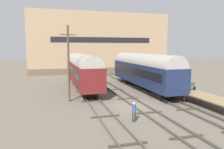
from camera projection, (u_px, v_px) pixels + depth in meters
name	position (u px, v px, depth m)	size (l,w,h in m)	color
ground_plane	(137.00, 105.00, 23.69)	(200.00, 200.00, 0.00)	#60594C
track_left	(98.00, 107.00, 22.51)	(2.60, 60.00, 0.26)	#4C4742
track_middle	(137.00, 104.00, 23.67)	(2.60, 60.00, 0.26)	#4C4742
track_right	(172.00, 101.00, 24.83)	(2.60, 60.00, 0.26)	#4C4742
train_car_maroon	(82.00, 69.00, 33.32)	(3.02, 18.79, 5.30)	black
train_car_navy	(143.00, 69.00, 32.43)	(3.13, 18.92, 5.37)	black
station_platform	(193.00, 93.00, 25.27)	(2.65, 13.07, 1.12)	#8C704C
bench	(190.00, 86.00, 26.31)	(1.40, 0.40, 0.91)	#2D4C33
person_worker	(134.00, 110.00, 18.20)	(0.32, 0.32, 1.70)	#282833
utility_pole	(69.00, 63.00, 24.82)	(1.80, 0.24, 8.71)	#473828
warehouse_building	(97.00, 44.00, 58.27)	(34.29, 13.54, 14.75)	brown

